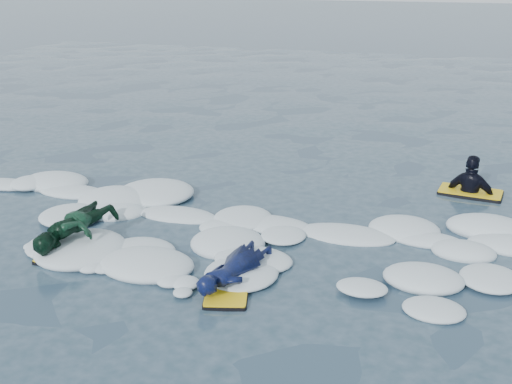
% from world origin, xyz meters
% --- Properties ---
extents(ground, '(120.00, 120.00, 0.00)m').
position_xyz_m(ground, '(0.00, 0.00, 0.00)').
color(ground, '#1A2B3E').
rests_on(ground, ground).
extents(foam_band, '(12.00, 3.10, 0.30)m').
position_xyz_m(foam_band, '(0.00, 1.03, 0.00)').
color(foam_band, silver).
rests_on(foam_band, ground).
extents(prone_woman_unit, '(0.79, 1.49, 0.36)m').
position_xyz_m(prone_woman_unit, '(1.38, -0.52, 0.18)').
color(prone_woman_unit, black).
rests_on(prone_woman_unit, ground).
extents(prone_child_unit, '(0.91, 1.46, 0.54)m').
position_xyz_m(prone_child_unit, '(-0.99, -0.22, 0.27)').
color(prone_child_unit, black).
rests_on(prone_child_unit, ground).
extents(waiting_rider_unit, '(1.10, 0.70, 1.54)m').
position_xyz_m(waiting_rider_unit, '(4.17, 3.68, -0.07)').
color(waiting_rider_unit, black).
rests_on(waiting_rider_unit, ground).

